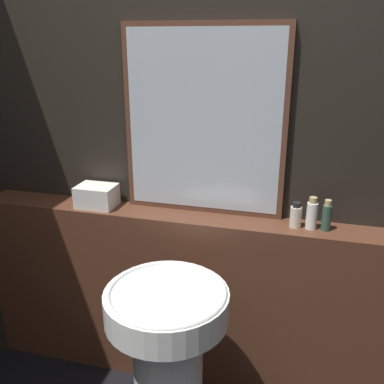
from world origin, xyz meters
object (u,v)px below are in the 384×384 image
Objects in this scene: towel_stack at (97,196)px; lotion_bottle at (327,216)px; mirror at (204,123)px; pedestal_sink at (168,358)px; shampoo_bottle at (296,216)px; conditioner_bottle at (312,214)px.

towel_stack is 1.12m from lotion_bottle.
mirror is 0.67m from towel_stack.
pedestal_sink is 1.04m from mirror.
shampoo_bottle is (0.45, -0.08, -0.39)m from mirror.
pedestal_sink is 0.87m from towel_stack.
shampoo_bottle is at bearing 180.00° from conditioner_bottle.
shampoo_bottle is 0.13m from lotion_bottle.
conditioner_bottle is (1.06, -0.00, 0.01)m from towel_stack.
conditioner_bottle is at bearing 180.00° from lotion_bottle.
lotion_bottle reaches higher than towel_stack.
pedestal_sink is 0.91m from lotion_bottle.
mirror reaches higher than conditioner_bottle.
lotion_bottle is (0.06, 0.00, -0.00)m from conditioner_bottle.
lotion_bottle is (1.12, -0.00, 0.01)m from towel_stack.
shampoo_bottle reaches higher than pedestal_sink.
pedestal_sink is at bearing -90.89° from mirror.
pedestal_sink is 0.83m from shampoo_bottle.
shampoo_bottle is at bearing -9.69° from mirror.
conditioner_bottle is (0.52, -0.08, -0.37)m from mirror.
lotion_bottle is at bearing 0.00° from conditioner_bottle.
pedestal_sink is 5.59× the size of conditioner_bottle.
mirror is 7.43× the size of shampoo_bottle.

